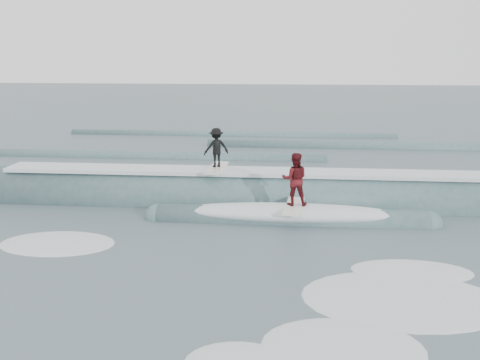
{
  "coord_description": "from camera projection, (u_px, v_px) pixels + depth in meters",
  "views": [
    {
      "loc": [
        1.7,
        -13.53,
        5.55
      ],
      "look_at": [
        0.0,
        4.83,
        1.1
      ],
      "focal_mm": 40.0,
      "sensor_mm": 36.0,
      "label": 1
    }
  ],
  "objects": [
    {
      "name": "surfer_red",
      "position": [
        295.0,
        182.0,
        17.57
      ],
      "size": [
        0.87,
        2.05,
        1.85
      ],
      "color": "white",
      "rests_on": "ground"
    },
    {
      "name": "breaking_wave",
      "position": [
        248.0,
        203.0,
        19.91
      ],
      "size": [
        21.26,
        3.96,
        2.37
      ],
      "color": "#395E60",
      "rests_on": "ground"
    },
    {
      "name": "ground",
      "position": [
        224.0,
        261.0,
        14.55
      ],
      "size": [
        160.0,
        160.0,
        0.0
      ],
      "primitive_type": "plane",
      "color": "#384A52",
      "rests_on": "ground"
    },
    {
      "name": "surfer_black",
      "position": [
        216.0,
        150.0,
        19.82
      ],
      "size": [
        1.08,
        2.04,
        1.55
      ],
      "color": "silver",
      "rests_on": "ground"
    },
    {
      "name": "far_swells",
      "position": [
        267.0,
        148.0,
        31.6
      ],
      "size": [
        37.16,
        8.65,
        0.8
      ],
      "color": "#395E60",
      "rests_on": "ground"
    },
    {
      "name": "whitewater",
      "position": [
        248.0,
        287.0,
        12.9
      ],
      "size": [
        15.25,
        7.55,
        0.1
      ],
      "color": "white",
      "rests_on": "ground"
    }
  ]
}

